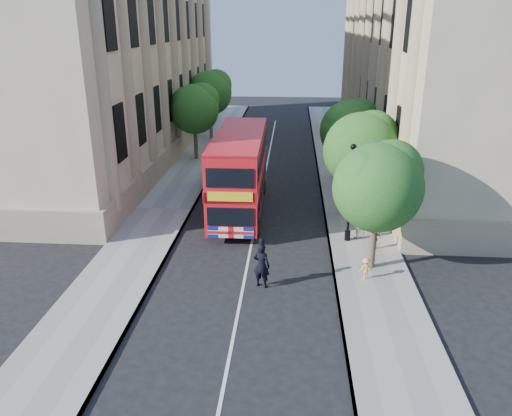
% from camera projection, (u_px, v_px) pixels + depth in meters
% --- Properties ---
extents(ground, '(120.00, 120.00, 0.00)m').
position_uv_depth(ground, '(241.00, 297.00, 20.97)').
color(ground, black).
rests_on(ground, ground).
extents(pavement_right, '(3.50, 80.00, 0.12)m').
position_uv_depth(pavement_right, '(353.00, 214.00, 29.90)').
color(pavement_right, gray).
rests_on(pavement_right, ground).
extents(pavement_left, '(3.50, 80.00, 0.12)m').
position_uv_depth(pavement_left, '(165.00, 209.00, 30.69)').
color(pavement_left, gray).
rests_on(pavement_left, ground).
extents(building_right, '(12.00, 38.00, 18.00)m').
position_uv_depth(building_right, '(445.00, 47.00, 39.30)').
color(building_right, tan).
rests_on(building_right, ground).
extents(building_left, '(12.00, 38.00, 18.00)m').
position_uv_depth(building_left, '(103.00, 46.00, 41.18)').
color(building_left, tan).
rests_on(building_left, ground).
extents(tree_right_near, '(4.00, 4.00, 6.08)m').
position_uv_depth(tree_right_near, '(379.00, 182.00, 21.92)').
color(tree_right_near, '#473828').
rests_on(tree_right_near, ground).
extents(tree_right_mid, '(4.20, 4.20, 6.37)m').
position_uv_depth(tree_right_mid, '(362.00, 146.00, 27.46)').
color(tree_right_mid, '#473828').
rests_on(tree_right_mid, ground).
extents(tree_right_far, '(4.00, 4.00, 6.15)m').
position_uv_depth(tree_right_far, '(351.00, 127.00, 33.11)').
color(tree_right_far, '#473828').
rests_on(tree_right_far, ground).
extents(tree_left_far, '(4.00, 4.00, 6.30)m').
position_uv_depth(tree_left_far, '(195.00, 106.00, 40.41)').
color(tree_left_far, '#473828').
rests_on(tree_left_far, ground).
extents(tree_left_back, '(4.20, 4.20, 6.65)m').
position_uv_depth(tree_left_back, '(210.00, 90.00, 47.79)').
color(tree_left_back, '#473828').
rests_on(tree_left_back, ground).
extents(lamp_post, '(0.32, 0.32, 5.16)m').
position_uv_depth(lamp_post, '(350.00, 197.00, 25.36)').
color(lamp_post, black).
rests_on(lamp_post, pavement_right).
extents(double_decker_bus, '(2.85, 10.29, 4.74)m').
position_uv_depth(double_decker_bus, '(240.00, 170.00, 29.53)').
color(double_decker_bus, red).
rests_on(double_decker_bus, ground).
extents(box_van, '(1.97, 4.60, 2.60)m').
position_uv_depth(box_van, '(222.00, 170.00, 34.46)').
color(box_van, black).
rests_on(box_van, ground).
extents(police_constable, '(0.86, 0.70, 2.04)m').
position_uv_depth(police_constable, '(262.00, 265.00, 21.50)').
color(police_constable, black).
rests_on(police_constable, ground).
extents(woman_pedestrian, '(0.89, 0.75, 1.61)m').
position_uv_depth(woman_pedestrian, '(359.00, 223.00, 26.22)').
color(woman_pedestrian, white).
rests_on(woman_pedestrian, pavement_right).
extents(child_a, '(0.69, 0.42, 1.09)m').
position_uv_depth(child_a, '(375.00, 239.00, 25.01)').
color(child_a, orange).
rests_on(child_a, pavement_right).
extents(child_b, '(0.72, 0.54, 0.99)m').
position_uv_depth(child_b, '(366.00, 268.00, 22.11)').
color(child_b, '#F1C352').
rests_on(child_b, pavement_right).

